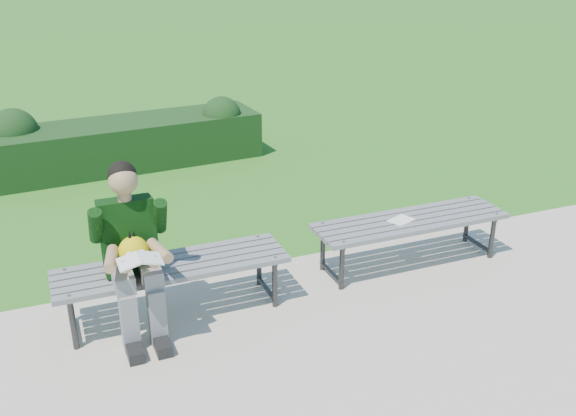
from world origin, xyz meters
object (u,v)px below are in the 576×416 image
Objects in this scene: bench_left at (172,270)px; seated_boy at (132,247)px; paper_sheet at (401,220)px; hedge at (120,141)px; bench_right at (410,224)px.

seated_boy reaches higher than bench_left.
bench_left is 2.09m from paper_sheet.
bench_left is 6.83× the size of paper_sheet.
hedge is 3.91m from bench_left.
seated_boy is at bearing -162.88° from bench_left.
hedge is 4.35m from bench_right.
bench_right is 2.51m from seated_boy.
hedge is at bearing 116.34° from paper_sheet.
hedge is 2.78× the size of seated_boy.
bench_left is at bearing -178.74° from bench_right.
seated_boy is (-0.48, -3.99, 0.37)m from hedge.
seated_boy is at bearing -176.76° from bench_right.
seated_boy is at bearing -176.63° from paper_sheet.
paper_sheet is (1.91, -3.85, 0.13)m from hedge.
hedge is 4.04m from seated_boy.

